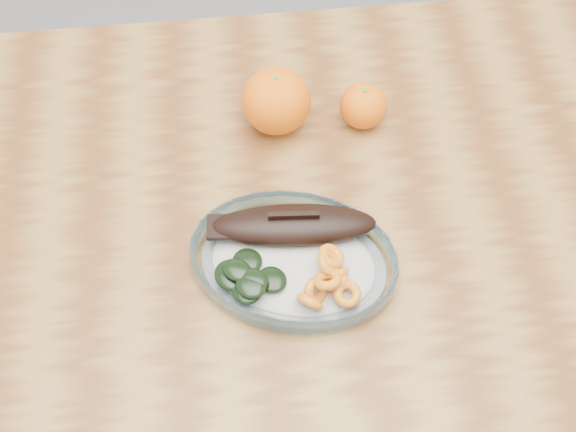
{
  "coord_description": "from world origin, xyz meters",
  "views": [
    {
      "loc": [
        -0.02,
        -0.46,
        1.51
      ],
      "look_at": [
        0.03,
        0.02,
        0.77
      ],
      "focal_mm": 45.0,
      "sensor_mm": 36.0,
      "label": 1
    }
  ],
  "objects_px": {
    "plated_meal": "(293,258)",
    "orange_right": "(363,106)",
    "dining_table": "(265,277)",
    "orange_left": "(276,101)"
  },
  "relations": [
    {
      "from": "dining_table",
      "to": "orange_left",
      "type": "distance_m",
      "value": 0.23
    },
    {
      "from": "plated_meal",
      "to": "orange_right",
      "type": "height_order",
      "value": "plated_meal"
    },
    {
      "from": "orange_left",
      "to": "orange_right",
      "type": "bearing_deg",
      "value": -4.1
    },
    {
      "from": "dining_table",
      "to": "plated_meal",
      "type": "height_order",
      "value": "plated_meal"
    },
    {
      "from": "dining_table",
      "to": "orange_right",
      "type": "distance_m",
      "value": 0.26
    },
    {
      "from": "orange_left",
      "to": "plated_meal",
      "type": "bearing_deg",
      "value": -90.56
    },
    {
      "from": "dining_table",
      "to": "plated_meal",
      "type": "relative_size",
      "value": 2.15
    },
    {
      "from": "plated_meal",
      "to": "orange_right",
      "type": "bearing_deg",
      "value": 78.49
    },
    {
      "from": "dining_table",
      "to": "orange_left",
      "type": "xyz_separation_m",
      "value": [
        0.04,
        0.18,
        0.14
      ]
    },
    {
      "from": "plated_meal",
      "to": "dining_table",
      "type": "bearing_deg",
      "value": 145.88
    }
  ]
}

